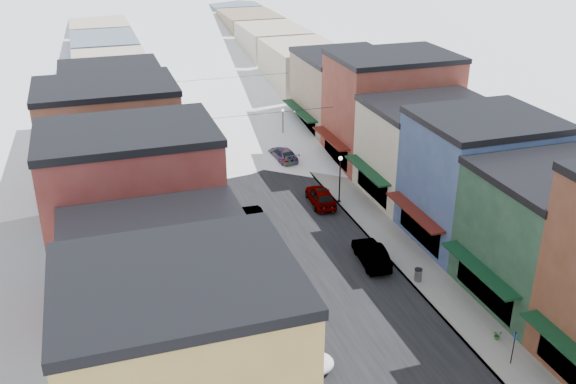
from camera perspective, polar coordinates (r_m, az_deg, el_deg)
road at (r=84.42m, az=-6.37°, el=6.76°), size 10.00×160.00×0.01m
sidewalk_left at (r=83.42m, az=-10.83°, el=6.30°), size 3.20×160.00×0.15m
sidewalk_right at (r=85.87m, az=-2.03°, el=7.25°), size 3.20×160.00×0.15m
curb_left at (r=83.60m, az=-9.77°, el=6.43°), size 0.10×160.00×0.15m
curb_right at (r=85.48m, az=-3.03°, el=7.15°), size 0.10×160.00×0.15m
bldg_l_yellow at (r=30.35m, az=-9.18°, el=-16.41°), size 11.30×8.70×11.50m
bldg_l_cream at (r=37.73m, az=-11.24°, el=-9.36°), size 11.30×8.20×9.50m
bldg_l_brick_near at (r=43.91m, az=-13.43°, el=-2.19°), size 12.30×8.20×12.50m
bldg_l_grayblue at (r=52.38m, az=-13.61°, el=0.15°), size 11.30×9.20×9.00m
bldg_l_brick_far at (r=60.35m, az=-15.46°, el=4.25°), size 13.30×9.20×11.00m
bldg_l_tan at (r=70.04m, az=-15.13°, el=6.62°), size 11.30×11.20×10.00m
bldg_r_green at (r=47.13m, az=22.51°, el=-3.62°), size 11.30×9.20×9.50m
bldg_r_blue at (r=53.28m, az=16.63°, el=1.10°), size 11.30×9.20×10.50m
bldg_r_cream at (r=60.82m, az=12.32°, el=3.73°), size 12.30×9.20×9.00m
bldg_r_brick_far at (r=68.12m, az=9.08°, el=7.34°), size 13.30×9.20×11.50m
bldg_r_tan at (r=76.68m, az=5.02°, el=8.70°), size 11.30×11.20×9.50m
distant_blocks at (r=105.35m, az=-9.15°, el=12.41°), size 34.00×55.00×8.00m
overhead_cables at (r=70.94m, az=-4.46°, el=8.63°), size 16.40×15.04×0.04m
car_silver_sedan at (r=48.48m, az=-0.73°, el=-6.23°), size 2.00×4.32×1.43m
car_dark_hatch at (r=54.57m, az=-2.98°, el=-2.52°), size 1.79×4.53×1.47m
car_silver_wagon at (r=71.36m, az=-6.93°, el=4.01°), size 2.54×5.26×1.48m
car_green_sedan at (r=49.77m, az=7.41°, el=-5.46°), size 2.18×5.04×1.61m
car_gray_suv at (r=58.74m, az=2.93°, el=-0.35°), size 2.40×5.10×1.69m
car_black_sedan at (r=68.81m, az=-0.44°, el=3.38°), size 2.51×5.09×1.42m
car_lane_silver at (r=76.69m, az=-6.11°, el=5.45°), size 2.07×4.07×1.33m
car_lane_white at (r=90.09m, az=-5.79°, el=8.46°), size 2.92×5.97×1.63m
parking_sign at (r=41.24m, az=19.43°, el=-12.71°), size 0.07×0.31×2.29m
trash_can at (r=47.99m, az=11.49°, el=-7.22°), size 0.58×0.58×0.98m
streetlamp_near at (r=58.22m, az=4.64°, el=1.66°), size 0.37×0.37×4.49m
streetlamp_far at (r=73.53m, az=-0.45°, el=6.34°), size 0.32×0.32×3.87m
planter_near at (r=43.55m, az=18.09°, el=-12.00°), size 0.64×0.58×0.61m
snow_pile_near at (r=39.38m, az=2.37°, el=-14.95°), size 2.32×2.63×0.98m
snow_pile_mid at (r=52.37m, az=-3.09°, el=-4.02°), size 2.58×2.79×1.09m
snow_pile_far at (r=64.22m, az=-6.77°, el=1.45°), size 2.65×2.83×1.12m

